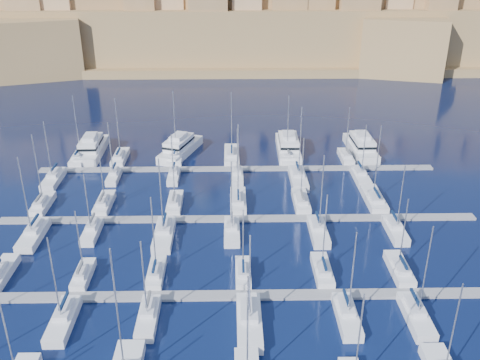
{
  "coord_description": "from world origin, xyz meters",
  "views": [
    {
      "loc": [
        -1.15,
        -72.74,
        46.12
      ],
      "look_at": [
        0.22,
        6.0,
        9.6
      ],
      "focal_mm": 40.0,
      "sensor_mm": 36.0,
      "label": 1
    }
  ],
  "objects_px": {
    "motor_yacht_c": "(288,146)",
    "motor_yacht_d": "(361,146)",
    "motor_yacht_b": "(180,147)",
    "motor_yacht_a": "(92,148)"
  },
  "relations": [
    {
      "from": "motor_yacht_a",
      "to": "motor_yacht_c",
      "type": "relative_size",
      "value": 0.97
    },
    {
      "from": "motor_yacht_d",
      "to": "motor_yacht_b",
      "type": "bearing_deg",
      "value": -179.85
    },
    {
      "from": "motor_yacht_c",
      "to": "motor_yacht_d",
      "type": "xyz_separation_m",
      "value": [
        16.79,
        -0.13,
        0.0
      ]
    },
    {
      "from": "motor_yacht_b",
      "to": "motor_yacht_a",
      "type": "bearing_deg",
      "value": 179.98
    },
    {
      "from": "motor_yacht_d",
      "to": "motor_yacht_a",
      "type": "bearing_deg",
      "value": -179.9
    },
    {
      "from": "motor_yacht_c",
      "to": "motor_yacht_d",
      "type": "bearing_deg",
      "value": -0.46
    },
    {
      "from": "motor_yacht_c",
      "to": "motor_yacht_d",
      "type": "height_order",
      "value": "same"
    },
    {
      "from": "motor_yacht_c",
      "to": "motor_yacht_d",
      "type": "distance_m",
      "value": 16.79
    },
    {
      "from": "motor_yacht_b",
      "to": "motor_yacht_d",
      "type": "relative_size",
      "value": 1.02
    },
    {
      "from": "motor_yacht_b",
      "to": "motor_yacht_c",
      "type": "xyz_separation_m",
      "value": [
        24.8,
        0.24,
        -0.0
      ]
    }
  ]
}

